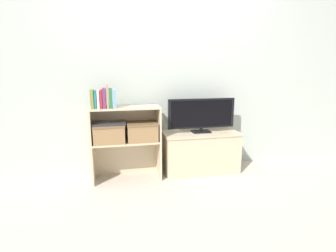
{
  "coord_description": "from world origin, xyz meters",
  "views": [
    {
      "loc": [
        -0.6,
        -2.72,
        1.25
      ],
      "look_at": [
        0.0,
        0.16,
        0.6
      ],
      "focal_mm": 28.0,
      "sensor_mm": 36.0,
      "label": 1
    }
  ],
  "objects_px": {
    "book_crimson": "(101,99)",
    "book_plum": "(104,98)",
    "book_olive": "(92,99)",
    "book_skyblue": "(114,99)",
    "book_teal": "(95,99)",
    "book_ivory": "(98,99)",
    "tv_stand": "(200,152)",
    "storage_basket_left": "(109,132)",
    "book_forest": "(111,98)",
    "book_tan": "(107,96)",
    "tv": "(201,114)",
    "laptop": "(109,123)",
    "storage_basket_right": "(142,131)"
  },
  "relations": [
    {
      "from": "tv_stand",
      "to": "storage_basket_left",
      "type": "xyz_separation_m",
      "value": [
        -1.08,
        -0.06,
        0.32
      ]
    },
    {
      "from": "book_plum",
      "to": "book_ivory",
      "type": "bearing_deg",
      "value": 180.0
    },
    {
      "from": "book_crimson",
      "to": "book_tan",
      "type": "xyz_separation_m",
      "value": [
        0.06,
        0.0,
        0.03
      ]
    },
    {
      "from": "tv_stand",
      "to": "book_ivory",
      "type": "distance_m",
      "value": 1.36
    },
    {
      "from": "book_teal",
      "to": "storage_basket_left",
      "type": "distance_m",
      "value": 0.39
    },
    {
      "from": "book_tan",
      "to": "storage_basket_right",
      "type": "distance_m",
      "value": 0.54
    },
    {
      "from": "book_crimson",
      "to": "storage_basket_right",
      "type": "bearing_deg",
      "value": 5.12
    },
    {
      "from": "book_ivory",
      "to": "book_plum",
      "type": "height_order",
      "value": "book_plum"
    },
    {
      "from": "book_ivory",
      "to": "storage_basket_right",
      "type": "bearing_deg",
      "value": 4.8
    },
    {
      "from": "book_olive",
      "to": "book_teal",
      "type": "distance_m",
      "value": 0.03
    },
    {
      "from": "laptop",
      "to": "book_crimson",
      "type": "bearing_deg",
      "value": -149.16
    },
    {
      "from": "book_crimson",
      "to": "book_tan",
      "type": "height_order",
      "value": "book_tan"
    },
    {
      "from": "tv",
      "to": "book_olive",
      "type": "xyz_separation_m",
      "value": [
        -1.23,
        -0.1,
        0.22
      ]
    },
    {
      "from": "book_tan",
      "to": "storage_basket_right",
      "type": "xyz_separation_m",
      "value": [
        0.36,
        0.04,
        -0.4
      ]
    },
    {
      "from": "book_skyblue",
      "to": "storage_basket_right",
      "type": "relative_size",
      "value": 0.56
    },
    {
      "from": "tv_stand",
      "to": "book_tan",
      "type": "relative_size",
      "value": 3.61
    },
    {
      "from": "book_teal",
      "to": "book_forest",
      "type": "bearing_deg",
      "value": 0.0
    },
    {
      "from": "book_olive",
      "to": "book_skyblue",
      "type": "height_order",
      "value": "book_olive"
    },
    {
      "from": "book_olive",
      "to": "book_teal",
      "type": "height_order",
      "value": "book_olive"
    },
    {
      "from": "book_olive",
      "to": "book_crimson",
      "type": "distance_m",
      "value": 0.09
    },
    {
      "from": "tv_stand",
      "to": "book_olive",
      "type": "xyz_separation_m",
      "value": [
        -1.23,
        -0.1,
        0.69
      ]
    },
    {
      "from": "book_olive",
      "to": "book_tan",
      "type": "xyz_separation_m",
      "value": [
        0.16,
        0.0,
        0.03
      ]
    },
    {
      "from": "book_crimson",
      "to": "book_forest",
      "type": "bearing_deg",
      "value": 0.0
    },
    {
      "from": "book_tan",
      "to": "book_plum",
      "type": "bearing_deg",
      "value": -180.0
    },
    {
      "from": "storage_basket_left",
      "to": "storage_basket_right",
      "type": "distance_m",
      "value": 0.36
    },
    {
      "from": "book_ivory",
      "to": "storage_basket_left",
      "type": "bearing_deg",
      "value": 22.49
    },
    {
      "from": "tv_stand",
      "to": "laptop",
      "type": "bearing_deg",
      "value": -176.73
    },
    {
      "from": "book_olive",
      "to": "storage_basket_right",
      "type": "xyz_separation_m",
      "value": [
        0.52,
        0.04,
        -0.37
      ]
    },
    {
      "from": "book_teal",
      "to": "book_ivory",
      "type": "bearing_deg",
      "value": 0.0
    },
    {
      "from": "book_forest",
      "to": "laptop",
      "type": "xyz_separation_m",
      "value": [
        -0.03,
        0.04,
        -0.28
      ]
    },
    {
      "from": "book_skyblue",
      "to": "laptop",
      "type": "relative_size",
      "value": 0.54
    },
    {
      "from": "storage_basket_left",
      "to": "storage_basket_right",
      "type": "xyz_separation_m",
      "value": [
        0.36,
        0.0,
        0.0
      ]
    },
    {
      "from": "book_olive",
      "to": "book_skyblue",
      "type": "bearing_deg",
      "value": 0.0
    },
    {
      "from": "tv_stand",
      "to": "book_forest",
      "type": "bearing_deg",
      "value": -174.55
    },
    {
      "from": "tv_stand",
      "to": "laptop",
      "type": "distance_m",
      "value": 1.16
    },
    {
      "from": "book_crimson",
      "to": "book_plum",
      "type": "distance_m",
      "value": 0.03
    },
    {
      "from": "tv",
      "to": "book_forest",
      "type": "height_order",
      "value": "book_forest"
    },
    {
      "from": "tv",
      "to": "book_tan",
      "type": "height_order",
      "value": "book_tan"
    },
    {
      "from": "tv_stand",
      "to": "book_plum",
      "type": "height_order",
      "value": "book_plum"
    },
    {
      "from": "book_teal",
      "to": "book_ivory",
      "type": "distance_m",
      "value": 0.03
    },
    {
      "from": "tv",
      "to": "book_plum",
      "type": "distance_m",
      "value": 1.14
    },
    {
      "from": "book_forest",
      "to": "book_skyblue",
      "type": "relative_size",
      "value": 1.06
    },
    {
      "from": "book_plum",
      "to": "book_forest",
      "type": "height_order",
      "value": "book_plum"
    },
    {
      "from": "book_plum",
      "to": "storage_basket_right",
      "type": "height_order",
      "value": "book_plum"
    },
    {
      "from": "book_teal",
      "to": "book_plum",
      "type": "bearing_deg",
      "value": 0.0
    },
    {
      "from": "book_tan",
      "to": "book_skyblue",
      "type": "relative_size",
      "value": 1.32
    },
    {
      "from": "book_teal",
      "to": "laptop",
      "type": "xyz_separation_m",
      "value": [
        0.12,
        0.04,
        -0.27
      ]
    },
    {
      "from": "tv_stand",
      "to": "book_plum",
      "type": "xyz_separation_m",
      "value": [
        -1.11,
        -0.1,
        0.7
      ]
    },
    {
      "from": "book_plum",
      "to": "book_crimson",
      "type": "bearing_deg",
      "value": 180.0
    },
    {
      "from": "book_plum",
      "to": "storage_basket_left",
      "type": "bearing_deg",
      "value": 49.43
    }
  ]
}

